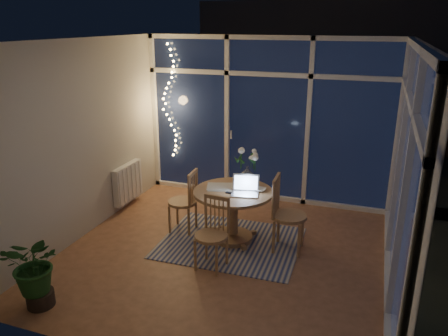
# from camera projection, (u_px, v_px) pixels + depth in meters

# --- Properties ---
(floor) EXTENTS (4.00, 4.00, 0.00)m
(floor) POSITION_uv_depth(u_px,v_px,m) (226.00, 253.00, 5.54)
(floor) COLOR brown
(floor) RESTS_ON ground
(ceiling) EXTENTS (4.00, 4.00, 0.00)m
(ceiling) POSITION_uv_depth(u_px,v_px,m) (226.00, 40.00, 4.70)
(ceiling) COLOR silver
(ceiling) RESTS_ON wall_back
(wall_back) EXTENTS (4.00, 0.04, 2.60)m
(wall_back) POSITION_uv_depth(u_px,v_px,m) (267.00, 121.00, 6.90)
(wall_back) COLOR beige
(wall_back) RESTS_ON floor
(wall_front) EXTENTS (4.00, 0.04, 2.60)m
(wall_front) POSITION_uv_depth(u_px,v_px,m) (140.00, 228.00, 3.33)
(wall_front) COLOR beige
(wall_front) RESTS_ON floor
(wall_left) EXTENTS (0.04, 4.00, 2.60)m
(wall_left) POSITION_uv_depth(u_px,v_px,m) (83.00, 141.00, 5.75)
(wall_left) COLOR beige
(wall_left) RESTS_ON floor
(wall_right) EXTENTS (0.04, 4.00, 2.60)m
(wall_right) POSITION_uv_depth(u_px,v_px,m) (409.00, 174.00, 4.49)
(wall_right) COLOR beige
(wall_right) RESTS_ON floor
(window_wall_back) EXTENTS (4.00, 0.10, 2.60)m
(window_wall_back) POSITION_uv_depth(u_px,v_px,m) (267.00, 121.00, 6.87)
(window_wall_back) COLOR white
(window_wall_back) RESTS_ON floor
(window_wall_right) EXTENTS (0.10, 4.00, 2.60)m
(window_wall_right) POSITION_uv_depth(u_px,v_px,m) (405.00, 174.00, 4.50)
(window_wall_right) COLOR white
(window_wall_right) RESTS_ON floor
(radiator) EXTENTS (0.10, 0.70, 0.58)m
(radiator) POSITION_uv_depth(u_px,v_px,m) (128.00, 182.00, 6.82)
(radiator) COLOR white
(radiator) RESTS_ON wall_left
(fairy_lights) EXTENTS (0.24, 0.10, 1.85)m
(fairy_lights) POSITION_uv_depth(u_px,v_px,m) (169.00, 102.00, 7.25)
(fairy_lights) COLOR #FFC866
(fairy_lights) RESTS_ON window_wall_back
(garden_patio) EXTENTS (12.00, 6.00, 0.10)m
(garden_patio) POSITION_uv_depth(u_px,v_px,m) (319.00, 154.00, 9.86)
(garden_patio) COLOR black
(garden_patio) RESTS_ON ground
(garden_fence) EXTENTS (11.00, 0.08, 1.80)m
(garden_fence) POSITION_uv_depth(u_px,v_px,m) (304.00, 107.00, 10.16)
(garden_fence) COLOR #342313
(garden_fence) RESTS_ON ground
(neighbour_roof) EXTENTS (7.00, 3.00, 2.20)m
(neighbour_roof) POSITION_uv_depth(u_px,v_px,m) (335.00, 43.00, 12.33)
(neighbour_roof) COLOR #34363F
(neighbour_roof) RESTS_ON ground
(garden_shrubs) EXTENTS (0.90, 0.90, 0.90)m
(garden_shrubs) POSITION_uv_depth(u_px,v_px,m) (244.00, 145.00, 8.68)
(garden_shrubs) COLOR black
(garden_shrubs) RESTS_ON ground
(rug) EXTENTS (1.83, 1.48, 0.01)m
(rug) POSITION_uv_depth(u_px,v_px,m) (230.00, 243.00, 5.79)
(rug) COLOR beige
(rug) RESTS_ON floor
(dining_table) EXTENTS (1.06, 1.06, 0.71)m
(dining_table) POSITION_uv_depth(u_px,v_px,m) (233.00, 216.00, 5.77)
(dining_table) COLOR olive
(dining_table) RESTS_ON floor
(chair_left) EXTENTS (0.44, 0.44, 0.90)m
(chair_left) POSITION_uv_depth(u_px,v_px,m) (182.00, 200.00, 6.01)
(chair_left) COLOR olive
(chair_left) RESTS_ON floor
(chair_right) EXTENTS (0.48, 0.48, 1.00)m
(chair_right) POSITION_uv_depth(u_px,v_px,m) (289.00, 214.00, 5.47)
(chair_right) COLOR olive
(chair_right) RESTS_ON floor
(chair_front) EXTENTS (0.45, 0.45, 0.88)m
(chair_front) POSITION_uv_depth(u_px,v_px,m) (211.00, 234.00, 5.08)
(chair_front) COLOR olive
(chair_front) RESTS_ON floor
(laptop) EXTENTS (0.39, 0.35, 0.25)m
(laptop) POSITION_uv_depth(u_px,v_px,m) (245.00, 185.00, 5.50)
(laptop) COLOR silver
(laptop) RESTS_ON dining_table
(flower_vase) EXTENTS (0.21, 0.21, 0.21)m
(flower_vase) POSITION_uv_depth(u_px,v_px,m) (247.00, 175.00, 5.91)
(flower_vase) COLOR white
(flower_vase) RESTS_ON dining_table
(bowl) EXTENTS (0.16, 0.16, 0.04)m
(bowl) POSITION_uv_depth(u_px,v_px,m) (260.00, 190.00, 5.64)
(bowl) COLOR white
(bowl) RESTS_ON dining_table
(newspapers) EXTENTS (0.46, 0.41, 0.01)m
(newspapers) POSITION_uv_depth(u_px,v_px,m) (221.00, 187.00, 5.78)
(newspapers) COLOR white
(newspapers) RESTS_ON dining_table
(phone) EXTENTS (0.11, 0.06, 0.01)m
(phone) POSITION_uv_depth(u_px,v_px,m) (230.00, 193.00, 5.58)
(phone) COLOR black
(phone) RESTS_ON dining_table
(potted_plant) EXTENTS (0.59, 0.52, 0.76)m
(potted_plant) POSITION_uv_depth(u_px,v_px,m) (37.00, 273.00, 4.41)
(potted_plant) COLOR #1A491C
(potted_plant) RESTS_ON floor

